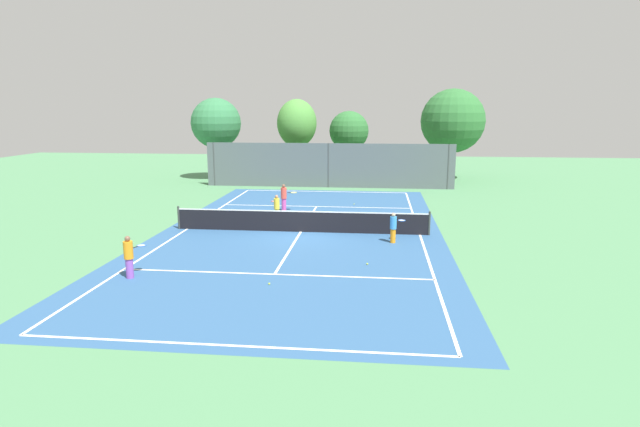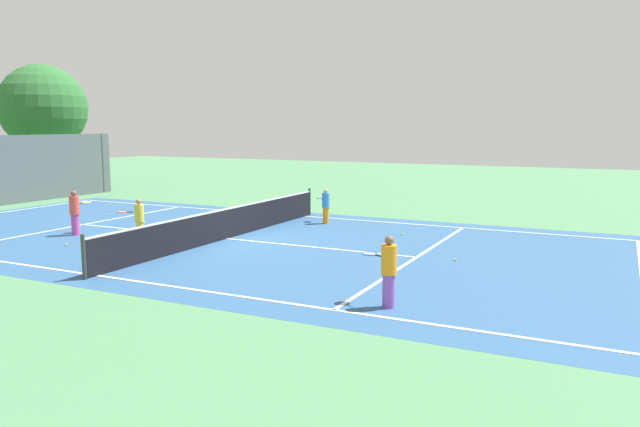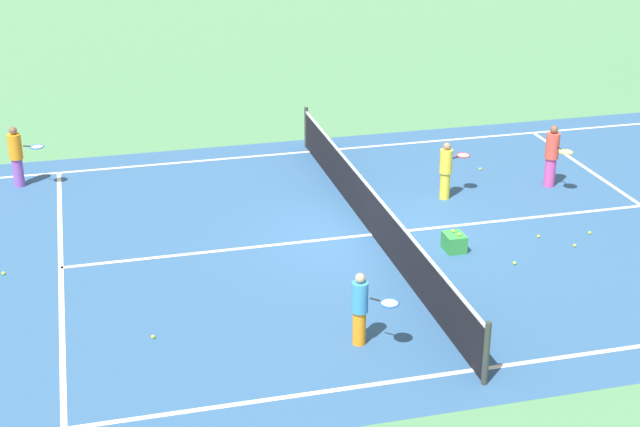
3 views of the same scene
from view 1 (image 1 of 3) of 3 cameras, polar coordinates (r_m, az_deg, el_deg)
name	(u,v)px [view 1 (image 1 of 3)]	position (r m, az deg, el deg)	size (l,w,h in m)	color
ground_plane	(301,232)	(24.48, -2.10, -2.02)	(80.00, 80.00, 0.00)	#4C8456
court_surface	(301,232)	(24.48, -2.10, -2.01)	(13.00, 25.00, 0.01)	#2D5684
tennis_net	(301,221)	(24.37, -2.11, -0.85)	(11.90, 0.10, 1.10)	#333833
perimeter_fence	(328,165)	(37.94, 0.93, 5.26)	(18.00, 0.12, 3.20)	#515B60
tree_0	(349,131)	(43.34, 3.17, 8.95)	(3.22, 3.22, 5.45)	brown
tree_1	(216,123)	(43.12, -11.28, 9.63)	(3.97, 3.97, 6.48)	brown
tree_2	(297,124)	(41.22, -2.54, 9.76)	(3.07, 3.21, 6.37)	brown
tree_3	(453,121)	(43.43, 14.28, 9.75)	(5.06, 5.06, 7.20)	brown
player_0	(277,207)	(26.76, -4.75, 0.66)	(0.57, 0.86, 1.36)	yellow
player_1	(284,197)	(29.36, -3.94, 1.79)	(0.90, 0.39, 1.51)	#D14799
player_2	(394,227)	(22.61, 8.03, -1.48)	(0.74, 0.77, 1.32)	orange
player_3	(129,256)	(18.91, -20.10, -4.40)	(0.61, 0.88, 1.48)	purple
ball_crate	(328,222)	(25.65, 0.89, -0.97)	(0.48, 0.40, 0.43)	green
tennis_ball_0	(329,217)	(27.60, 0.98, -0.39)	(0.07, 0.07, 0.07)	#CCE533
tennis_ball_1	(356,229)	(24.98, 3.98, -1.69)	(0.07, 0.07, 0.07)	#CCE533
tennis_ball_2	(354,204)	(31.38, 3.74, 1.03)	(0.07, 0.07, 0.07)	#CCE533
tennis_ball_3	(367,264)	(19.50, 5.18, -5.49)	(0.07, 0.07, 0.07)	#CCE533
tennis_ball_4	(269,284)	(17.39, -5.56, -7.63)	(0.07, 0.07, 0.07)	#CCE533
tennis_ball_5	(341,215)	(28.06, 2.30, -0.20)	(0.07, 0.07, 0.07)	#CCE533
tennis_ball_6	(348,222)	(26.51, 3.06, -0.90)	(0.07, 0.07, 0.07)	#CCE533
tennis_ball_7	(255,214)	(28.68, -7.15, -0.03)	(0.07, 0.07, 0.07)	#CCE533
tennis_ball_8	(333,213)	(28.70, 1.39, 0.07)	(0.07, 0.07, 0.07)	#CCE533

